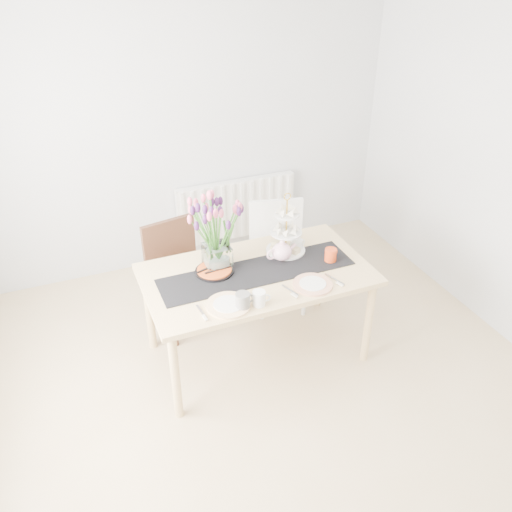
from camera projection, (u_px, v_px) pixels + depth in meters
name	position (u px, v px, depth m)	size (l,w,h in m)	color
room_shell	(289.00, 252.00, 3.01)	(4.50, 4.50, 4.50)	tan
radiator	(236.00, 209.00, 5.34)	(1.20, 0.08, 0.60)	white
dining_table	(257.00, 281.00, 3.87)	(1.60, 0.90, 0.75)	tan
chair_brown	(177.00, 268.00, 4.30)	(0.52, 0.52, 0.90)	#371F14
chair_white	(278.00, 247.00, 4.56)	(0.54, 0.54, 0.91)	white
table_runner	(257.00, 272.00, 3.83)	(1.40, 0.35, 0.01)	black
tulip_vase	(216.00, 223.00, 3.70)	(0.66, 0.66, 0.56)	silver
cake_stand	(286.00, 237.00, 4.01)	(0.29, 0.29, 0.43)	gold
teapot	(282.00, 252.00, 3.93)	(0.23, 0.19, 0.15)	white
cream_jug	(297.00, 245.00, 4.06)	(0.09, 0.09, 0.09)	white
tart_tin	(214.00, 271.00, 3.82)	(0.27, 0.27, 0.03)	black
mug_grey	(243.00, 301.00, 3.45)	(0.09, 0.09, 0.11)	slate
mug_white	(259.00, 298.00, 3.48)	(0.09, 0.09, 0.10)	white
mug_orange	(331.00, 255.00, 3.93)	(0.09, 0.09, 0.10)	red
plate_left	(228.00, 305.00, 3.49)	(0.29, 0.29, 0.02)	white
plate_right	(313.00, 284.00, 3.69)	(0.27, 0.27, 0.01)	silver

